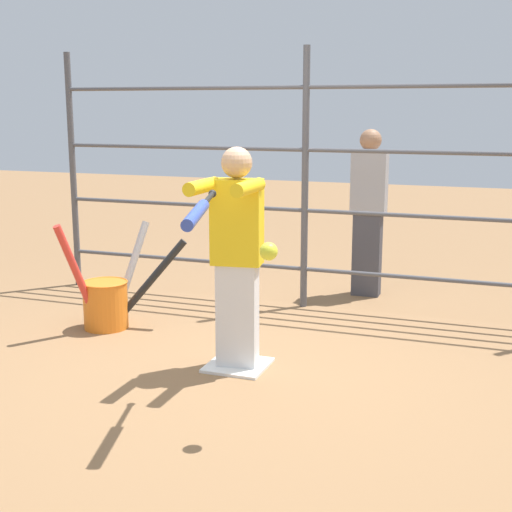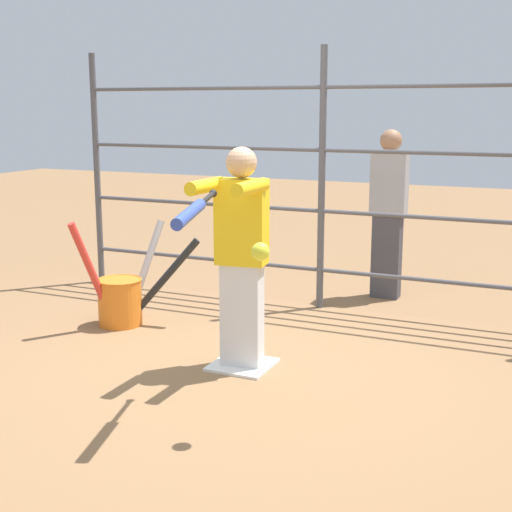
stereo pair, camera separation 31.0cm
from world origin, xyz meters
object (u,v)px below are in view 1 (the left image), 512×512
object	(u,v)px
batter	(236,252)
baseball_bat_swinging	(198,212)
softball_in_flight	(269,251)
bat_bucket	(108,300)
bystander_behind_fence	(368,210)

from	to	relation	value
batter	baseball_bat_swinging	xyz separation A→B (m)	(-0.12, 0.85, 0.39)
softball_in_flight	bat_bucket	distance (m)	2.37
batter	baseball_bat_swinging	bearing A→B (deg)	97.88
batter	softball_in_flight	world-z (taller)	batter
softball_in_flight	batter	bearing A→B (deg)	-58.74
baseball_bat_swinging	bat_bucket	world-z (taller)	baseball_bat_swinging
bystander_behind_fence	bat_bucket	bearing A→B (deg)	44.78
softball_in_flight	bystander_behind_fence	size ratio (longest dim) A/B	0.06
bat_bucket	bystander_behind_fence	world-z (taller)	bystander_behind_fence
batter	baseball_bat_swinging	distance (m)	0.94
batter	bystander_behind_fence	xyz separation A→B (m)	(-0.44, -2.20, -0.00)
baseball_bat_swinging	softball_in_flight	size ratio (longest dim) A/B	8.30
baseball_bat_swinging	softball_in_flight	distance (m)	0.44
baseball_bat_swinging	batter	bearing A→B (deg)	-82.12
baseball_bat_swinging	bystander_behind_fence	bearing A→B (deg)	-96.11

